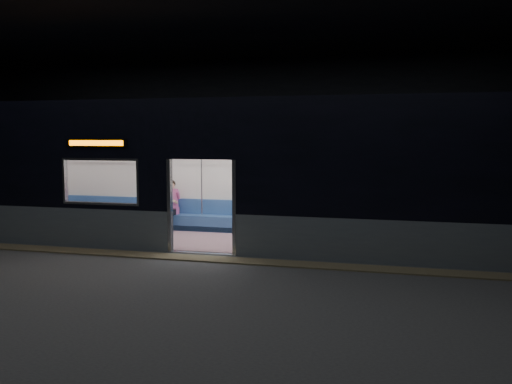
% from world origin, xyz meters
% --- Properties ---
extents(station_floor, '(24.00, 14.00, 0.01)m').
position_xyz_m(station_floor, '(0.00, 0.00, -0.01)').
color(station_floor, '#47494C').
rests_on(station_floor, ground).
extents(station_envelope, '(24.00, 14.00, 5.00)m').
position_xyz_m(station_envelope, '(0.00, 0.00, 3.66)').
color(station_envelope, black).
rests_on(station_envelope, station_floor).
extents(tactile_strip, '(22.80, 0.50, 0.03)m').
position_xyz_m(tactile_strip, '(0.00, 0.55, 0.01)').
color(tactile_strip, '#8C7F59').
rests_on(tactile_strip, station_floor).
extents(metro_car, '(18.00, 3.04, 3.35)m').
position_xyz_m(metro_car, '(-0.00, 2.54, 1.85)').
color(metro_car, gray).
rests_on(metro_car, station_floor).
extents(passenger, '(0.41, 0.67, 1.33)m').
position_xyz_m(passenger, '(-1.81, 3.55, 0.78)').
color(passenger, black).
rests_on(passenger, metro_car).
extents(handbag, '(0.31, 0.29, 0.13)m').
position_xyz_m(handbag, '(-1.84, 3.33, 0.66)').
color(handbag, black).
rests_on(handbag, passenger).
extents(transit_map, '(0.98, 0.03, 0.64)m').
position_xyz_m(transit_map, '(1.58, 3.85, 1.47)').
color(transit_map, white).
rests_on(transit_map, metro_car).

